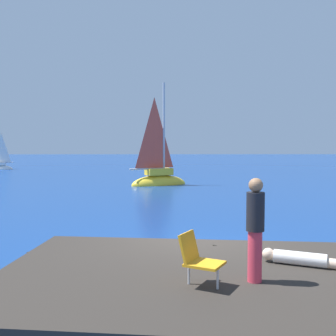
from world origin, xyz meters
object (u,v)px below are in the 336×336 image
sailboat_near (159,179)px  person_standing (255,227)px  beach_chair (198,257)px  sailboat_far (0,167)px  person_sunbather (308,260)px

sailboat_near → person_standing: size_ratio=4.38×
sailboat_near → beach_chair: (0.72, -20.02, 0.63)m
sailboat_far → person_sunbather: size_ratio=2.85×
sailboat_far → person_standing: bearing=109.6°
sailboat_near → person_sunbather: sailboat_near is taller
person_sunbather → person_standing: 1.55m
person_standing → beach_chair: 1.01m
sailboat_near → beach_chair: bearing=-112.9°
sailboat_far → beach_chair: 38.68m
sailboat_near → beach_chair: 20.05m
sailboat_near → person_standing: (1.63, -19.86, 1.06)m
person_sunbather → sailboat_near: bearing=123.0°
sailboat_far → sailboat_near: bearing=129.6°
person_standing → sailboat_far: bearing=46.3°
person_sunbather → beach_chair: size_ratio=2.06×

